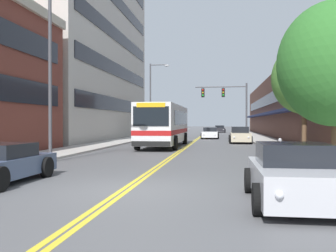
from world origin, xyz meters
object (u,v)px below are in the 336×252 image
Objects in this scene: car_black_moving_second at (210,132)px; street_lamp_left_near at (57,55)px; car_silver_parked_right_foreground at (294,176)px; street_tree_right_mid at (304,79)px; car_beige_parked_left_near at (162,133)px; street_tree_right_near at (336,64)px; car_champagne_parked_right_mid at (240,135)px; street_lamp_left_far at (153,95)px; car_charcoal_moving_third at (220,129)px; city_bus at (165,123)px; fire_hydrant at (280,146)px; traffic_signal_mast at (228,100)px; car_white_moving_lead at (210,133)px.

street_lamp_left_near reaches higher than car_black_moving_second.
street_tree_right_mid is (3.09, 13.62, 3.75)m from car_silver_parked_right_foreground.
car_beige_parked_left_near is 0.85× the size of street_tree_right_near.
car_champagne_parked_right_mid is 0.75× the size of street_tree_right_mid.
street_lamp_left_far is (-0.08, 25.03, 0.01)m from street_lamp_left_near.
car_charcoal_moving_third is at bearing 75.22° from street_lamp_left_far.
car_charcoal_moving_third is at bearing 93.16° from car_champagne_parked_right_mid.
car_beige_parked_left_near is at bearing 99.92° from city_bus.
car_charcoal_moving_third is 0.70× the size of street_tree_right_mid.
street_lamp_left_near is at bearing -153.58° from fire_hydrant.
fire_hydrant is (10.96, -19.63, -4.45)m from street_lamp_left_far.
city_bus is 11.74m from traffic_signal_mast.
car_white_moving_lead is 0.80× the size of street_tree_right_near.
car_beige_parked_left_near reaches higher than car_charcoal_moving_third.
car_white_moving_lead is 1.04× the size of car_charcoal_moving_third.
city_bus is at bearing -97.01° from car_black_moving_second.
car_champagne_parked_right_mid is 21.72m from street_tree_right_near.
fire_hydrant is at bearing -85.72° from car_charcoal_moving_third.
city_bus reaches higher than car_white_moving_lead.
traffic_signal_mast is 1.02× the size of street_tree_right_near.
car_black_moving_second is 30.40m from fire_hydrant.
street_tree_right_mid is (6.24, -29.41, 3.82)m from car_black_moving_second.
car_charcoal_moving_third is (1.23, 17.65, 0.04)m from car_black_moving_second.
car_white_moving_lead is at bearing -88.52° from car_black_moving_second.
car_beige_parked_left_near is 1.18× the size of car_silver_parked_right_foreground.
car_beige_parked_left_near is at bearing -125.22° from car_black_moving_second.
traffic_signal_mast is 17.63m from fire_hydrant.
street_lamp_left_far is at bearing 111.76° from street_tree_right_near.
car_black_moving_second is 17.69m from car_charcoal_moving_third.
city_bus is 2.48× the size of car_white_moving_lead.
car_charcoal_moving_third is at bearing 96.08° from street_tree_right_mid.
street_lamp_left_near is at bearing 162.78° from street_tree_right_near.
street_lamp_left_near is 11.91m from street_tree_right_near.
car_champagne_parked_right_mid is at bearing 89.96° from car_silver_parked_right_foreground.
street_lamp_left_near reaches higher than car_beige_parked_left_near.
car_silver_parked_right_foreground is at bearing -97.20° from fire_hydrant.
city_bus is at bearing -102.01° from car_white_moving_lead.
car_beige_parked_left_near reaches higher than car_black_moving_second.
street_lamp_left_near is 25.03m from street_lamp_left_far.
car_white_moving_lead is 30.75m from street_tree_right_near.
car_beige_parked_left_near is 27.90m from street_lamp_left_near.
street_tree_right_mid is at bearing -61.28° from car_beige_parked_left_near.
traffic_signal_mast is (1.96, -4.20, 3.58)m from car_white_moving_lead.
car_beige_parked_left_near reaches higher than car_white_moving_lead.
fire_hydrant is (7.66, -6.73, -1.23)m from city_bus.
fire_hydrant is at bearing 82.80° from car_silver_parked_right_foreground.
car_beige_parked_left_near reaches higher than car_silver_parked_right_foreground.
car_beige_parked_left_near is at bearing -104.89° from car_charcoal_moving_third.
car_champagne_parked_right_mid is (6.03, 5.74, -1.10)m from city_bus.
car_black_moving_second is 0.77× the size of street_tree_right_mid.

